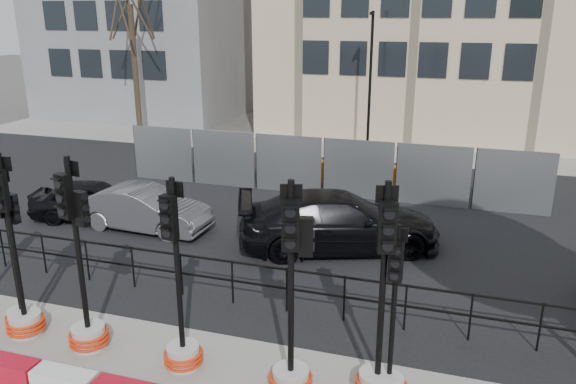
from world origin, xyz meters
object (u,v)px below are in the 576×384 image
(traffic_signal_d, at_px, (85,306))
(car_c, at_px, (339,221))
(car_a, at_px, (93,200))
(traffic_signal_h, at_px, (390,364))

(traffic_signal_d, relative_size, car_c, 0.65)
(car_a, bearing_deg, car_c, -104.40)
(traffic_signal_d, bearing_deg, car_a, 139.12)
(traffic_signal_d, height_order, traffic_signal_h, traffic_signal_d)
(traffic_signal_d, height_order, car_c, traffic_signal_d)
(car_c, bearing_deg, traffic_signal_h, 178.87)
(traffic_signal_h, height_order, car_c, traffic_signal_h)
(traffic_signal_h, bearing_deg, traffic_signal_d, -176.39)
(car_a, bearing_deg, traffic_signal_h, -135.23)
(traffic_signal_h, xyz_separation_m, car_c, (-2.07, 5.65, 0.14))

